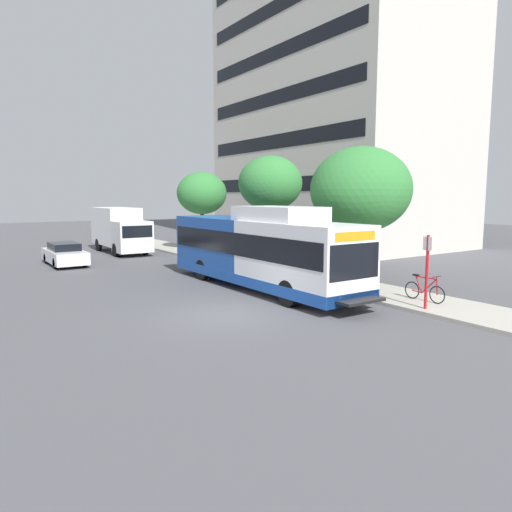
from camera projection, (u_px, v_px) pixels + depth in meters
name	position (u px, v px, depth m)	size (l,w,h in m)	color
ground_plane	(143.00, 281.00, 22.65)	(120.00, 120.00, 0.00)	#4C4C51
sidewalk_curb	(283.00, 272.00, 24.90)	(3.00, 56.00, 0.14)	#A8A399
transit_bus	(260.00, 250.00, 20.63)	(2.58, 12.25, 3.65)	white
bus_stop_sign_pole	(427.00, 266.00, 16.24)	(0.10, 0.36, 2.60)	red
bicycle_parked	(424.00, 290.00, 17.59)	(0.52, 1.76, 1.02)	black
street_tree_near_stop	(360.00, 190.00, 21.06)	(4.53, 4.53, 6.15)	#4C3823
street_tree_mid_block	(270.00, 183.00, 26.91)	(3.69, 3.69, 6.26)	#4C3823
street_tree_far_block	(202.00, 193.00, 34.08)	(3.62, 3.62, 5.71)	#4C3823
parked_car_far_lane	(65.00, 254.00, 27.80)	(1.80, 4.50, 1.33)	silver
box_truck_background	(120.00, 229.00, 33.95)	(2.32, 7.01, 3.25)	silver
apartment_tower_backdrop	(338.00, 23.00, 38.80)	(12.60, 20.08, 36.72)	#BCB7AD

